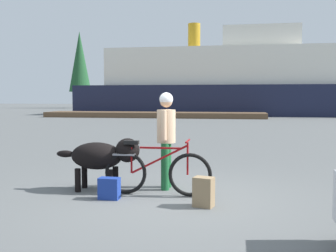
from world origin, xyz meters
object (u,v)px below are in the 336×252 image
person_cyclist (166,131)px  handbag_pannier (109,188)px  backpack (204,192)px  bicycle (156,172)px  dog (103,156)px  ferry_boat (231,83)px

person_cyclist → handbag_pannier: 1.41m
backpack → handbag_pannier: bearing=173.3°
bicycle → handbag_pannier: (-0.67, -0.38, -0.21)m
dog → backpack: dog is taller
bicycle → person_cyclist: size_ratio=1.06×
handbag_pannier → ferry_boat: 30.72m
backpack → handbag_pannier: backpack is taller
bicycle → backpack: bearing=-34.2°
person_cyclist → handbag_pannier: size_ratio=4.96×
person_cyclist → backpack: size_ratio=3.85×
person_cyclist → backpack: (0.74, -1.04, -0.78)m
dog → ferry_boat: size_ratio=0.06×
handbag_pannier → ferry_boat: bearing=87.7°
dog → ferry_boat: (1.53, 30.06, 2.23)m
backpack → handbag_pannier: size_ratio=1.29×
backpack → handbag_pannier: 1.49m
handbag_pannier → person_cyclist: bearing=49.3°
bicycle → person_cyclist: person_cyclist is taller
bicycle → backpack: size_ratio=4.07×
bicycle → person_cyclist: 0.79m
dog → backpack: bearing=-21.5°
dog → bicycle: bearing=-8.6°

